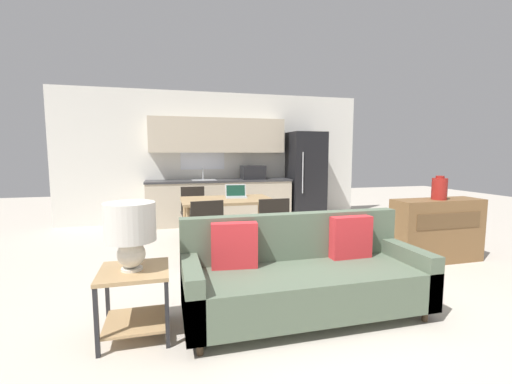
{
  "coord_description": "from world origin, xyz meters",
  "views": [
    {
      "loc": [
        -1.08,
        -2.64,
        1.44
      ],
      "look_at": [
        0.03,
        1.5,
        0.95
      ],
      "focal_mm": 24.0,
      "sensor_mm": 36.0,
      "label": 1
    }
  ],
  "objects_px": {
    "credenza": "(437,230)",
    "dining_chair_near_left": "(205,230)",
    "dining_table": "(227,203)",
    "dining_chair_near_right": "(271,227)",
    "table_lamp": "(130,228)",
    "laptop": "(236,194)",
    "dining_chair_far_left": "(194,210)",
    "side_table": "(135,291)",
    "vase": "(439,188)",
    "couch": "(303,276)",
    "refrigerator": "(306,176)"
  },
  "relations": [
    {
      "from": "credenza",
      "to": "dining_table",
      "type": "bearing_deg",
      "value": 153.01
    },
    {
      "from": "couch",
      "to": "refrigerator",
      "type": "bearing_deg",
      "value": 66.66
    },
    {
      "from": "dining_table",
      "to": "dining_chair_near_right",
      "type": "xyz_separation_m",
      "value": [
        0.43,
        -0.83,
        -0.21
      ]
    },
    {
      "from": "couch",
      "to": "dining_chair_far_left",
      "type": "height_order",
      "value": "couch"
    },
    {
      "from": "dining_table",
      "to": "side_table",
      "type": "relative_size",
      "value": 2.48
    },
    {
      "from": "dining_chair_near_right",
      "to": "couch",
      "type": "bearing_deg",
      "value": 83.36
    },
    {
      "from": "table_lamp",
      "to": "laptop",
      "type": "height_order",
      "value": "table_lamp"
    },
    {
      "from": "credenza",
      "to": "table_lamp",
      "type": "bearing_deg",
      "value": -165.33
    },
    {
      "from": "credenza",
      "to": "vase",
      "type": "distance_m",
      "value": 0.56
    },
    {
      "from": "couch",
      "to": "dining_chair_far_left",
      "type": "xyz_separation_m",
      "value": [
        -0.71,
        3.06,
        0.14
      ]
    },
    {
      "from": "dining_chair_near_left",
      "to": "dining_chair_far_left",
      "type": "distance_m",
      "value": 1.59
    },
    {
      "from": "dining_chair_near_right",
      "to": "laptop",
      "type": "xyz_separation_m",
      "value": [
        -0.26,
        0.97,
        0.32
      ]
    },
    {
      "from": "dining_chair_near_right",
      "to": "side_table",
      "type": "bearing_deg",
      "value": 42.21
    },
    {
      "from": "side_table",
      "to": "vase",
      "type": "height_order",
      "value": "vase"
    },
    {
      "from": "dining_chair_near_left",
      "to": "credenza",
      "type": "bearing_deg",
      "value": 164.07
    },
    {
      "from": "dining_chair_near_right",
      "to": "dining_chair_far_left",
      "type": "xyz_separation_m",
      "value": [
        -0.86,
        1.62,
        0.0
      ]
    },
    {
      "from": "dining_table",
      "to": "credenza",
      "type": "relative_size",
      "value": 1.1
    },
    {
      "from": "couch",
      "to": "vase",
      "type": "bearing_deg",
      "value": 22.08
    },
    {
      "from": "table_lamp",
      "to": "vase",
      "type": "bearing_deg",
      "value": 14.37
    },
    {
      "from": "refrigerator",
      "to": "couch",
      "type": "distance_m",
      "value": 4.56
    },
    {
      "from": "dining_chair_near_right",
      "to": "dining_chair_near_left",
      "type": "height_order",
      "value": "same"
    },
    {
      "from": "dining_chair_near_right",
      "to": "dining_chair_far_left",
      "type": "bearing_deg",
      "value": -62.62
    },
    {
      "from": "credenza",
      "to": "dining_chair_near_right",
      "type": "relative_size",
      "value": 1.4
    },
    {
      "from": "refrigerator",
      "to": "side_table",
      "type": "xyz_separation_m",
      "value": [
        -3.21,
        -4.17,
        -0.58
      ]
    },
    {
      "from": "dining_table",
      "to": "table_lamp",
      "type": "bearing_deg",
      "value": -116.7
    },
    {
      "from": "dining_chair_near_left",
      "to": "laptop",
      "type": "relative_size",
      "value": 2.48
    },
    {
      "from": "refrigerator",
      "to": "side_table",
      "type": "distance_m",
      "value": 5.29
    },
    {
      "from": "dining_chair_near_left",
      "to": "refrigerator",
      "type": "bearing_deg",
      "value": -139.07
    },
    {
      "from": "dining_chair_near_left",
      "to": "dining_chair_far_left",
      "type": "height_order",
      "value": "same"
    },
    {
      "from": "table_lamp",
      "to": "credenza",
      "type": "height_order",
      "value": "table_lamp"
    },
    {
      "from": "refrigerator",
      "to": "laptop",
      "type": "relative_size",
      "value": 5.41
    },
    {
      "from": "refrigerator",
      "to": "dining_chair_near_left",
      "type": "height_order",
      "value": "refrigerator"
    },
    {
      "from": "side_table",
      "to": "dining_chair_near_left",
      "type": "distance_m",
      "value": 1.66
    },
    {
      "from": "dining_table",
      "to": "dining_chair_near_left",
      "type": "bearing_deg",
      "value": -117.78
    },
    {
      "from": "side_table",
      "to": "credenza",
      "type": "bearing_deg",
      "value": 14.59
    },
    {
      "from": "dining_chair_near_right",
      "to": "dining_chair_near_left",
      "type": "bearing_deg",
      "value": -2.92
    },
    {
      "from": "table_lamp",
      "to": "laptop",
      "type": "distance_m",
      "value": 2.77
    },
    {
      "from": "dining_table",
      "to": "dining_chair_near_right",
      "type": "relative_size",
      "value": 1.55
    },
    {
      "from": "vase",
      "to": "couch",
      "type": "bearing_deg",
      "value": -157.92
    },
    {
      "from": "credenza",
      "to": "dining_chair_near_left",
      "type": "bearing_deg",
      "value": 170.21
    },
    {
      "from": "couch",
      "to": "dining_chair_near_right",
      "type": "relative_size",
      "value": 2.45
    },
    {
      "from": "table_lamp",
      "to": "dining_chair_near_right",
      "type": "xyz_separation_m",
      "value": [
        1.59,
        1.46,
        -0.39
      ]
    },
    {
      "from": "vase",
      "to": "dining_table",
      "type": "bearing_deg",
      "value": 152.38
    },
    {
      "from": "dining_chair_near_right",
      "to": "dining_table",
      "type": "bearing_deg",
      "value": -63.34
    },
    {
      "from": "couch",
      "to": "dining_chair_near_left",
      "type": "xyz_separation_m",
      "value": [
        -0.7,
        1.47,
        0.14
      ]
    },
    {
      "from": "table_lamp",
      "to": "dining_chair_near_right",
      "type": "height_order",
      "value": "table_lamp"
    },
    {
      "from": "credenza",
      "to": "refrigerator",
      "type": "bearing_deg",
      "value": 99.26
    },
    {
      "from": "dining_table",
      "to": "vase",
      "type": "bearing_deg",
      "value": -27.62
    },
    {
      "from": "refrigerator",
      "to": "side_table",
      "type": "relative_size",
      "value": 3.49
    },
    {
      "from": "dining_chair_near_left",
      "to": "couch",
      "type": "bearing_deg",
      "value": 109.18
    }
  ]
}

